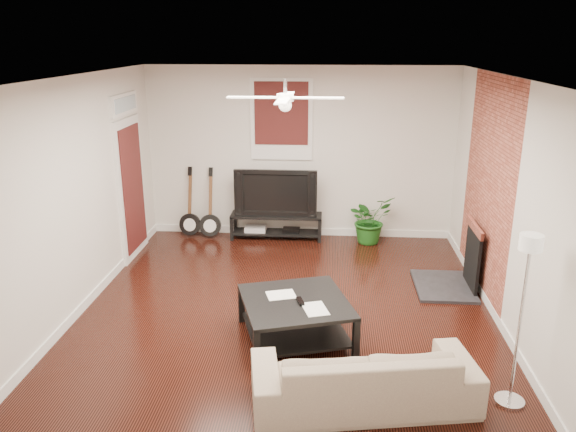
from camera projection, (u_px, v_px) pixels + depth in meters
name	position (u px, v px, depth m)	size (l,w,h in m)	color
room	(285.00, 206.00, 6.37)	(5.01, 6.01, 2.81)	black
brick_accent	(488.00, 187.00, 7.14)	(0.02, 2.20, 2.80)	brown
fireplace	(458.00, 256.00, 7.45)	(0.80, 1.10, 0.92)	black
window_back	(281.00, 120.00, 9.05)	(1.00, 0.06, 1.30)	#39110F
door_left	(131.00, 175.00, 8.40)	(0.08, 1.00, 2.50)	white
tv_stand	(276.00, 226.00, 9.40)	(1.50, 0.40, 0.42)	black
tv	(276.00, 191.00, 9.24)	(1.34, 0.18, 0.77)	black
coffee_table	(295.00, 319.00, 6.25)	(1.12, 1.12, 0.47)	black
sofa	(364.00, 374.00, 5.12)	(2.02, 0.79, 0.59)	tan
floor_lamp	(520.00, 322.00, 4.96)	(0.27, 0.27, 1.65)	silver
potted_plant	(370.00, 219.00, 9.16)	(0.71, 0.61, 0.78)	#1C5B1A
guitar_left	(189.00, 203.00, 9.36)	(0.37, 0.26, 1.18)	black
guitar_right	(209.00, 204.00, 9.30)	(0.37, 0.26, 1.18)	black
ceiling_fan	(285.00, 98.00, 6.01)	(1.24, 1.24, 0.32)	white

